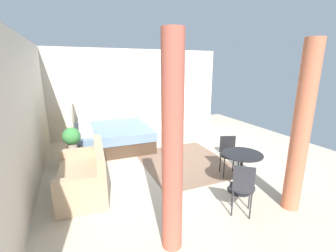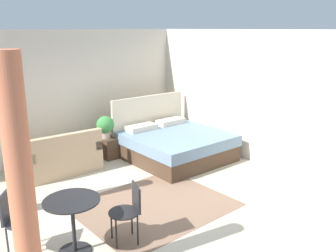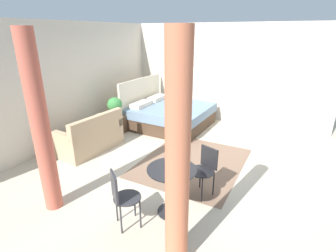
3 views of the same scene
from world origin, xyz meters
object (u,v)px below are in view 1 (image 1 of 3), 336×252
balcony_table (241,165)px  cafe_chair_near_couch (229,151)px  nightstand (76,158)px  potted_plant (72,137)px  cafe_chair_near_window (243,185)px  couch (85,177)px  bed (110,136)px

balcony_table → cafe_chair_near_couch: cafe_chair_near_couch is taller
nightstand → potted_plant: 0.54m
cafe_chair_near_window → nightstand: bearing=38.5°
couch → cafe_chair_near_window: couch is taller
couch → cafe_chair_near_couch: couch is taller
nightstand → cafe_chair_near_couch: size_ratio=0.57×
balcony_table → cafe_chair_near_window: 0.75m
nightstand → cafe_chair_near_window: bearing=-141.5°
balcony_table → potted_plant: bearing=51.8°
bed → nightstand: bearing=138.5°
bed → potted_plant: bed is taller
potted_plant → cafe_chair_near_window: size_ratio=0.59×
couch → cafe_chair_near_couch: 2.93m
bed → cafe_chair_near_window: (-3.95, -1.36, 0.19)m
potted_plant → cafe_chair_near_couch: size_ratio=0.62×
nightstand → potted_plant: (-0.10, 0.04, 0.53)m
couch → nightstand: size_ratio=3.28×
cafe_chair_near_window → couch: bearing=52.7°
cafe_chair_near_couch → potted_plant: bearing=63.8°
cafe_chair_near_window → cafe_chair_near_couch: 1.47m
couch → balcony_table: 2.86m
cafe_chair_near_couch → couch: bearing=82.6°
bed → couch: bearing=160.4°
balcony_table → cafe_chair_near_window: bearing=141.4°
cafe_chair_near_window → cafe_chair_near_couch: (1.28, -0.72, -0.02)m
bed → cafe_chair_near_couch: 3.39m
nightstand → cafe_chair_near_window: size_ratio=0.54×
bed → cafe_chair_near_window: 4.19m
bed → nightstand: bed is taller
potted_plant → cafe_chair_near_window: 3.65m
bed → nightstand: 1.42m
couch → balcony_table: bearing=-112.1°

